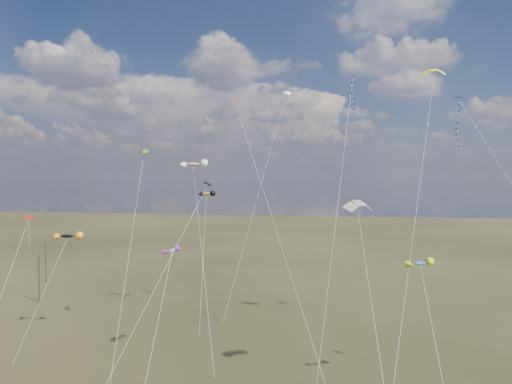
# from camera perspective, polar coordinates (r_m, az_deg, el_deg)

# --- Properties ---
(utility_pole_near) EXTENTS (1.40, 0.20, 8.00)m
(utility_pole_near) POSITION_cam_1_polar(r_m,az_deg,el_deg) (84.46, -25.47, -9.72)
(utility_pole_near) COLOR black
(utility_pole_near) RESTS_ON ground
(utility_pole_far) EXTENTS (1.40, 0.20, 8.00)m
(utility_pole_far) POSITION_cam_1_polar(r_m,az_deg,el_deg) (100.27, -24.79, -7.86)
(utility_pole_far) COLOR black
(utility_pole_far) RESTS_ON ground
(diamond_black_high) EXTENTS (11.72, 20.72, 30.78)m
(diamond_black_high) POSITION_cam_1_polar(r_m,az_deg,el_deg) (60.38, 24.75, 6.62)
(diamond_black_high) COLOR black
(diamond_black_high) RESTS_ON ground
(diamond_navy_tall) EXTENTS (5.10, 21.41, 34.80)m
(diamond_navy_tall) POSITION_cam_1_polar(r_m,az_deg,el_deg) (62.94, 11.76, 10.12)
(diamond_navy_tall) COLOR #111A51
(diamond_navy_tall) RESTS_ON ground
(diamond_black_mid) EXTENTS (8.58, 10.54, 20.46)m
(diamond_black_mid) POSITION_cam_1_polar(r_m,az_deg,el_deg) (44.41, -9.70, -6.17)
(diamond_black_mid) COLOR black
(diamond_black_mid) RESTS_ON ground
(diamond_red_low) EXTENTS (1.47, 10.17, 15.60)m
(diamond_red_low) POSITION_cam_1_polar(r_m,az_deg,el_deg) (68.71, -26.70, -4.86)
(diamond_red_low) COLOR #A31A08
(diamond_red_low) RESTS_ON ground
(diamond_orange_center) EXTENTS (13.03, 17.65, 30.91)m
(diamond_orange_center) POSITION_cam_1_polar(r_m,az_deg,el_deg) (53.88, 0.05, 3.00)
(diamond_orange_center) COLOR #C94512
(diamond_orange_center) RESTS_ON ground
(parafoil_yellow) EXTENTS (9.29, 21.45, 34.09)m
(parafoil_yellow) POSITION_cam_1_polar(r_m,az_deg,el_deg) (59.00, 21.30, 13.86)
(parafoil_yellow) COLOR yellow
(parafoil_yellow) RESTS_ON ground
(parafoil_blue_white) EXTENTS (8.58, 18.42, 36.10)m
(parafoil_blue_white) POSITION_cam_1_polar(r_m,az_deg,el_deg) (81.04, 3.62, 12.12)
(parafoil_blue_white) COLOR #0F31B0
(parafoil_blue_white) RESTS_ON ground
(parafoil_striped) EXTENTS (3.65, 12.42, 19.25)m
(parafoil_striped) POSITION_cam_1_polar(r_m,az_deg,el_deg) (43.11, 12.74, -1.42)
(parafoil_striped) COLOR gold
(parafoil_striped) RESTS_ON ground
(parafoil_tricolor) EXTENTS (4.53, 18.34, 24.79)m
(parafoil_tricolor) POSITION_cam_1_polar(r_m,az_deg,el_deg) (58.47, -13.94, 4.97)
(parafoil_tricolor) COLOR yellow
(parafoil_tricolor) RESTS_ON ground
(novelty_black_orange) EXTENTS (3.52, 9.76, 13.83)m
(novelty_black_orange) POSITION_cam_1_polar(r_m,az_deg,el_deg) (63.51, -22.52, -5.13)
(novelty_black_orange) COLOR black
(novelty_black_orange) RESTS_ON ground
(novelty_orange_black) EXTENTS (3.55, 12.67, 18.73)m
(novelty_orange_black) POSITION_cam_1_polar(r_m,az_deg,el_deg) (71.51, -6.24, -0.27)
(novelty_orange_black) COLOR orange
(novelty_orange_black) RESTS_ON ground
(novelty_white_purple) EXTENTS (1.22, 11.84, 13.18)m
(novelty_white_purple) POSITION_cam_1_polar(r_m,az_deg,el_deg) (51.77, -10.44, -7.24)
(novelty_white_purple) COLOR silver
(novelty_white_purple) RESTS_ON ground
(novelty_redwhite_stripe) EXTENTS (9.78, 19.64, 23.35)m
(novelty_redwhite_stripe) POSITION_cam_1_polar(r_m,az_deg,el_deg) (66.49, -7.88, 3.42)
(novelty_redwhite_stripe) COLOR red
(novelty_redwhite_stripe) RESTS_ON ground
(novelty_blue_yellow) EXTENTS (2.61, 9.28, 13.31)m
(novelty_blue_yellow) POSITION_cam_1_polar(r_m,az_deg,el_deg) (45.79, 19.88, -8.45)
(novelty_blue_yellow) COLOR #1055B6
(novelty_blue_yellow) RESTS_ON ground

